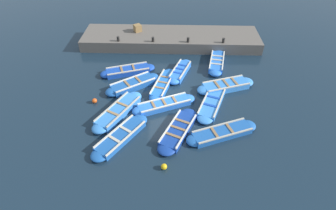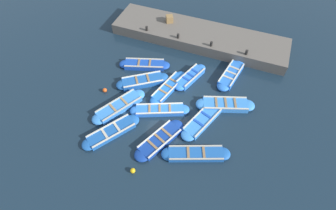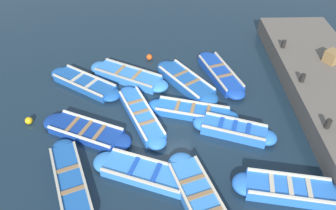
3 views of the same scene
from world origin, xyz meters
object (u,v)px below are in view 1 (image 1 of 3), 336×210
object	(u,v)px
bollard_south	(223,40)
boat_bow_out	(222,133)
boat_alongside	(180,71)
boat_broadside	(178,130)
bollard_mid_south	(188,40)
wooden_crate	(138,28)
boat_drifting	(128,71)
buoy_orange_near	(164,167)
boat_near_quay	(217,62)
boat_inner_gap	(164,105)
boat_outer_left	(212,103)
boat_mid_row	(118,111)
boat_stern_in	(163,84)
buoy_yellow_far	(94,101)
boat_end_of_row	(121,136)
boat_outer_right	(133,84)
bollard_mid_north	(153,39)
bollard_north	(118,39)
boat_centre	(226,86)

from	to	relation	value
bollard_south	boat_bow_out	bearing A→B (deg)	-7.00
boat_alongside	boat_broadside	bearing A→B (deg)	-1.24
bollard_mid_south	wooden_crate	world-z (taller)	wooden_crate
boat_drifting	bollard_south	xyz separation A→B (m)	(-3.01, 6.73, 0.84)
buoy_orange_near	boat_near_quay	bearing A→B (deg)	159.54
boat_inner_gap	buoy_orange_near	bearing A→B (deg)	2.32
boat_outer_left	boat_alongside	distance (m)	3.71
boat_drifting	boat_mid_row	bearing A→B (deg)	1.04
bollard_south	boat_stern_in	bearing A→B (deg)	-43.91
buoy_yellow_far	boat_inner_gap	bearing A→B (deg)	86.62
boat_outer_left	bollard_mid_south	world-z (taller)	bollard_mid_south
boat_end_of_row	boat_outer_right	distance (m)	4.41
buoy_yellow_far	buoy_orange_near	bearing A→B (deg)	43.41
boat_mid_row	bollard_mid_south	xyz separation A→B (m)	(-7.13, 4.05, 0.83)
boat_mid_row	bollard_south	size ratio (longest dim) A/B	11.00
boat_outer_right	buoy_yellow_far	xyz separation A→B (m)	(1.64, -2.07, -0.05)
boat_drifting	wooden_crate	distance (m)	4.82
boat_mid_row	bollard_mid_north	xyz separation A→B (m)	(-7.13, 1.44, 0.83)
boat_stern_in	bollard_north	xyz separation A→B (m)	(-4.45, -3.54, 0.86)
boat_broadside	bollard_north	world-z (taller)	bollard_north
boat_mid_row	boat_stern_in	size ratio (longest dim) A/B	1.04
boat_outer_right	boat_stern_in	size ratio (longest dim) A/B	0.95
boat_outer_right	boat_inner_gap	bearing A→B (deg)	47.49
bollard_north	buoy_yellow_far	distance (m)	6.29
boat_bow_out	boat_stern_in	distance (m)	5.24
bollard_mid_south	buoy_orange_near	world-z (taller)	bollard_mid_south
boat_alongside	boat_bow_out	world-z (taller)	boat_alongside
boat_near_quay	boat_inner_gap	xyz separation A→B (m)	(4.70, -3.53, -0.03)
boat_bow_out	bollard_mid_north	world-z (taller)	bollard_mid_north
buoy_yellow_far	boat_outer_right	bearing A→B (deg)	128.36
boat_inner_gap	bollard_mid_south	size ratio (longest dim) A/B	10.79
boat_inner_gap	boat_bow_out	distance (m)	3.71
boat_bow_out	buoy_orange_near	bearing A→B (deg)	-52.88
bollard_north	wooden_crate	bearing A→B (deg)	143.94
boat_drifting	boat_centre	world-z (taller)	boat_centre
boat_alongside	boat_outer_right	size ratio (longest dim) A/B	0.90
wooden_crate	boat_outer_right	bearing A→B (deg)	3.72
boat_inner_gap	boat_stern_in	xyz separation A→B (m)	(-2.01, -0.17, -0.02)
boat_inner_gap	boat_drifting	bearing A→B (deg)	-142.83
boat_centre	boat_inner_gap	distance (m)	4.23
boat_centre	boat_end_of_row	bearing A→B (deg)	-52.89
boat_outer_left	bollard_mid_north	xyz separation A→B (m)	(-6.24, -3.86, 0.86)
boat_end_of_row	bollard_south	distance (m)	10.96
bollard_mid_north	boat_stern_in	bearing A→B (deg)	11.86
boat_inner_gap	boat_outer_left	bearing A→B (deg)	94.60
boat_broadside	boat_mid_row	bearing A→B (deg)	-111.71
bollard_south	buoy_orange_near	size ratio (longest dim) A/B	1.23
boat_mid_row	boat_outer_right	xyz separation A→B (m)	(-2.54, 0.49, 0.01)
boat_near_quay	wooden_crate	world-z (taller)	wooden_crate
boat_near_quay	buoy_yellow_far	world-z (taller)	boat_near_quay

